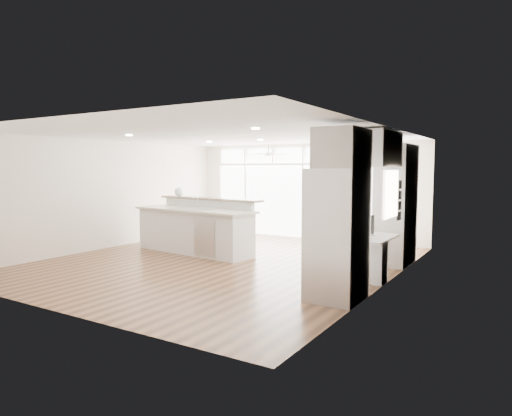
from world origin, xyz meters
The scene contains 24 objects.
floor centered at (0.00, 0.00, -0.01)m, with size 7.00×8.00×0.02m, color #462815.
ceiling centered at (0.00, 0.00, 2.70)m, with size 7.00×8.00×0.02m, color white.
wall_back centered at (0.00, 4.00, 1.35)m, with size 7.00×0.04×2.70m, color white.
wall_front centered at (0.00, -4.00, 1.35)m, with size 7.00×0.04×2.70m, color white.
wall_left centered at (-3.50, 0.00, 1.35)m, with size 0.04×8.00×2.70m, color white.
wall_right centered at (3.50, 0.00, 1.35)m, with size 0.04×8.00×2.70m, color white.
glass_wall centered at (0.00, 3.94, 1.05)m, with size 5.80×0.06×2.08m, color white.
transom_row centered at (0.00, 3.94, 2.38)m, with size 5.90×0.06×0.40m, color white.
desk_window centered at (3.46, 0.30, 1.55)m, with size 0.04×0.85×0.85m, color white.
ceiling_fan centered at (-0.50, 2.80, 2.48)m, with size 1.16×1.16×0.32m, color white.
recessed_lights centered at (0.00, 0.20, 2.68)m, with size 3.40×3.00×0.02m, color white.
oven_cabinet centered at (3.17, 1.80, 1.25)m, with size 0.64×1.20×2.50m, color silver.
desk_nook centered at (3.13, 0.30, 0.38)m, with size 0.72×1.30×0.76m, color silver.
upper_cabinets centered at (3.17, 0.30, 2.35)m, with size 0.64×1.30×0.64m, color silver.
refrigerator centered at (3.11, -1.35, 1.00)m, with size 0.76×0.90×2.00m, color #B9B9BE.
fridge_cabinet centered at (3.17, -1.35, 2.30)m, with size 0.64×0.90×0.60m, color silver.
framed_photos centered at (3.46, 0.92, 1.40)m, with size 0.06×0.22×0.80m, color black.
kitchen_island centered at (-1.23, 0.54, 0.64)m, with size 3.24×1.22×1.29m, color silver.
rug centered at (2.90, -0.25, 0.01)m, with size 0.79×0.57×0.01m, color #3A1B12.
office_chair centered at (2.97, 0.16, 0.50)m, with size 0.52×0.48×1.00m, color black.
fishbowl centered at (-2.13, 1.04, 1.40)m, with size 0.23×0.23×0.23m, color silver.
monitor centered at (3.05, 0.30, 0.96)m, with size 0.08×0.47×0.39m, color black.
keyboard centered at (2.88, 0.30, 0.77)m, with size 0.13×0.35×0.02m, color silver.
potted_plant centered at (3.17, 1.80, 2.60)m, with size 0.24×0.27×0.21m, color #2C5323.
Camera 1 is at (5.66, -7.85, 2.01)m, focal length 32.00 mm.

